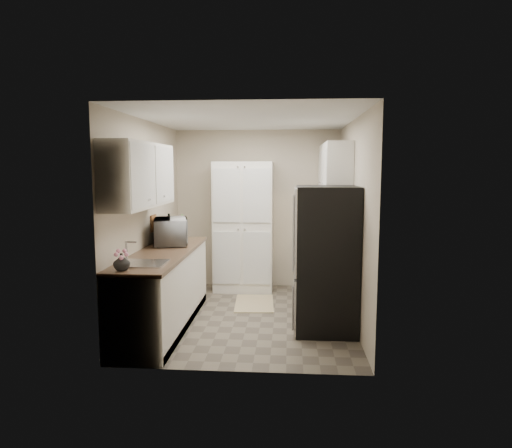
% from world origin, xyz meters
% --- Properties ---
extents(ground, '(3.20, 3.20, 0.00)m').
position_xyz_m(ground, '(0.00, 0.00, 0.00)').
color(ground, '#665B4C').
rests_on(ground, ground).
extents(room_shell, '(2.64, 3.24, 2.52)m').
position_xyz_m(room_shell, '(-0.02, -0.01, 1.63)').
color(room_shell, beige).
rests_on(room_shell, ground).
extents(pantry_cabinet, '(0.90, 0.55, 2.00)m').
position_xyz_m(pantry_cabinet, '(-0.20, 1.32, 1.00)').
color(pantry_cabinet, silver).
rests_on(pantry_cabinet, ground).
extents(base_cabinet_left, '(0.60, 2.30, 0.88)m').
position_xyz_m(base_cabinet_left, '(-0.99, -0.43, 0.44)').
color(base_cabinet_left, silver).
rests_on(base_cabinet_left, ground).
extents(countertop_left, '(0.63, 2.33, 0.04)m').
position_xyz_m(countertop_left, '(-0.99, -0.43, 0.90)').
color(countertop_left, brown).
rests_on(countertop_left, base_cabinet_left).
extents(base_cabinet_right, '(0.60, 0.80, 0.88)m').
position_xyz_m(base_cabinet_right, '(0.99, 1.19, 0.44)').
color(base_cabinet_right, silver).
rests_on(base_cabinet_right, ground).
extents(countertop_right, '(0.63, 0.83, 0.04)m').
position_xyz_m(countertop_right, '(0.99, 1.19, 0.90)').
color(countertop_right, brown).
rests_on(countertop_right, base_cabinet_right).
extents(electric_range, '(0.71, 0.78, 1.13)m').
position_xyz_m(electric_range, '(0.97, 0.39, 0.48)').
color(electric_range, '#B7B7BC').
rests_on(electric_range, ground).
extents(refrigerator, '(0.70, 0.72, 1.70)m').
position_xyz_m(refrigerator, '(0.94, -0.41, 0.85)').
color(refrigerator, '#B7B7BC').
rests_on(refrigerator, ground).
extents(microwave, '(0.56, 0.70, 0.34)m').
position_xyz_m(microwave, '(-1.02, 0.08, 1.09)').
color(microwave, '#BCBCC1').
rests_on(microwave, countertop_left).
extents(wine_bottle, '(0.08, 0.08, 0.33)m').
position_xyz_m(wine_bottle, '(-1.14, 0.43, 1.09)').
color(wine_bottle, black).
rests_on(wine_bottle, countertop_left).
extents(flower_vase, '(0.20, 0.20, 0.17)m').
position_xyz_m(flower_vase, '(-1.11, -1.45, 1.00)').
color(flower_vase, white).
rests_on(flower_vase, countertop_left).
extents(cutting_board, '(0.09, 0.26, 0.33)m').
position_xyz_m(cutting_board, '(-0.97, 0.60, 1.09)').
color(cutting_board, '#4D8536').
rests_on(cutting_board, countertop_left).
extents(toaster_oven, '(0.38, 0.44, 0.22)m').
position_xyz_m(toaster_oven, '(1.01, 1.18, 1.03)').
color(toaster_oven, '#ABACB0').
rests_on(toaster_oven, countertop_right).
extents(fruit_basket, '(0.33, 0.33, 0.12)m').
position_xyz_m(fruit_basket, '(1.01, 1.19, 1.20)').
color(fruit_basket, '#DC4F18').
rests_on(fruit_basket, toaster_oven).
extents(kitchen_mat, '(0.58, 0.88, 0.01)m').
position_xyz_m(kitchen_mat, '(0.03, 0.57, 0.01)').
color(kitchen_mat, tan).
rests_on(kitchen_mat, ground).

